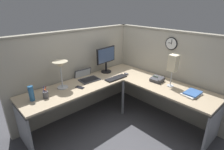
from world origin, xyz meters
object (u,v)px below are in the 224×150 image
Objects in this scene: laptop at (87,77)px; keyboard at (116,78)px; computer_mouse at (126,74)px; cell_phone at (80,87)px; thermos_flask at (31,93)px; desk_lamp_paper at (173,64)px; book_stack at (192,93)px; office_phone at (157,79)px; wall_clock at (171,44)px; monitor at (106,58)px; pen_cup at (46,95)px; desk_lamp_dome at (60,67)px.

keyboard is at bearing -43.49° from laptop.
laptop reaches higher than computer_mouse.
cell_phone is 0.65× the size of thermos_flask.
book_stack is at bearing -95.53° from desk_lamp_paper.
office_phone is (0.44, -0.58, 0.03)m from keyboard.
book_stack is at bearing -38.61° from thermos_flask.
desk_lamp_paper is (-0.00, -0.25, 0.35)m from office_phone.
keyboard is 1.95× the size of thermos_flask.
book_stack is 0.58× the size of desk_lamp_paper.
wall_clock is at bearing -45.09° from cell_phone.
keyboard is 1.95× the size of wall_clock.
wall_clock reaches higher than monitor.
pen_cup is 0.82× the size of thermos_flask.
computer_mouse is at bearing -14.35° from desk_lamp_dome.
book_stack is at bearing -93.53° from office_phone.
desk_lamp_paper reaches higher than book_stack.
laptop is at bearing 138.11° from keyboard.
laptop is 1.82× the size of thermos_flask.
book_stack is at bearing -49.60° from desk_lamp_dome.
computer_mouse is 0.34× the size of book_stack.
computer_mouse is (0.19, -0.37, -0.28)m from monitor.
laptop is at bearing 139.52° from wall_clock.
book_stack is (-0.04, -0.63, -0.02)m from office_phone.
monitor is 1.52m from thermos_flask.
book_stack is at bearing -63.41° from laptop.
office_phone is 0.71× the size of book_stack.
cell_phone is (-0.98, 0.12, -0.01)m from computer_mouse.
desk_lamp_dome is at bearing -173.77° from laptop.
desk_lamp_dome reaches higher than laptop.
office_phone is at bearing -33.70° from desk_lamp_dome.
office_phone is at bearing -50.23° from cell_phone.
monitor is 1.12× the size of desk_lamp_dome.
laptop is at bearing 152.04° from computer_mouse.
office_phone is at bearing -75.05° from computer_mouse.
thermos_flask reaches higher than computer_mouse.
wall_clock is (1.43, -0.72, 0.62)m from cell_phone.
thermos_flask is at bearing 158.90° from wall_clock.
monitor is at bearing 0.99° from laptop.
pen_cup is at bearing 155.89° from office_phone.
laptop is 0.76m from computer_mouse.
pen_cup is at bearing 157.00° from cell_phone.
monitor is 1.22m from wall_clock.
desk_lamp_paper is (0.44, -0.83, 0.37)m from keyboard.
thermos_flask reaches higher than cell_phone.
desk_lamp_paper is at bearing -73.92° from monitor.
pen_cup is 2.15m from book_stack.
cell_phone is 1.53m from desk_lamp_paper.
office_phone is at bearing 89.51° from desk_lamp_paper.
desk_lamp_paper is 0.45m from wall_clock.
office_phone is 0.41× the size of desk_lamp_paper.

